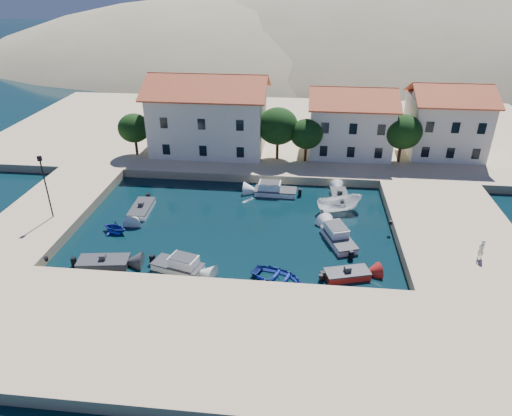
# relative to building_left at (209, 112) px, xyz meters

# --- Properties ---
(ground) EXTENTS (400.00, 400.00, 0.00)m
(ground) POSITION_rel_building_left_xyz_m (6.00, -28.00, -5.94)
(ground) COLOR black
(ground) RESTS_ON ground
(quay_south) EXTENTS (52.00, 12.00, 1.00)m
(quay_south) POSITION_rel_building_left_xyz_m (6.00, -34.00, -5.44)
(quay_south) COLOR #D3B790
(quay_south) RESTS_ON ground
(quay_east) EXTENTS (11.00, 20.00, 1.00)m
(quay_east) POSITION_rel_building_left_xyz_m (26.50, -18.00, -5.44)
(quay_east) COLOR #D3B790
(quay_east) RESTS_ON ground
(quay_west) EXTENTS (8.00, 20.00, 1.00)m
(quay_west) POSITION_rel_building_left_xyz_m (-13.00, -18.00, -5.44)
(quay_west) COLOR #D3B790
(quay_west) RESTS_ON ground
(quay_north) EXTENTS (80.00, 36.00, 1.00)m
(quay_north) POSITION_rel_building_left_xyz_m (8.00, 10.00, -5.44)
(quay_north) COLOR #D3B790
(quay_north) RESTS_ON ground
(hills) EXTENTS (254.00, 176.00, 99.00)m
(hills) POSITION_rel_building_left_xyz_m (26.64, 95.62, -29.34)
(hills) COLOR gray
(hills) RESTS_ON ground
(building_left) EXTENTS (14.70, 9.45, 9.70)m
(building_left) POSITION_rel_building_left_xyz_m (0.00, 0.00, 0.00)
(building_left) COLOR silver
(building_left) RESTS_ON quay_north
(building_mid) EXTENTS (10.50, 8.40, 8.30)m
(building_mid) POSITION_rel_building_left_xyz_m (18.00, 1.00, -0.71)
(building_mid) COLOR silver
(building_mid) RESTS_ON quay_north
(building_right) EXTENTS (9.45, 8.40, 8.80)m
(building_right) POSITION_rel_building_left_xyz_m (30.00, 2.00, -0.46)
(building_right) COLOR silver
(building_right) RESTS_ON quay_north
(trees) EXTENTS (37.30, 5.30, 6.45)m
(trees) POSITION_rel_building_left_xyz_m (10.51, -2.54, -1.10)
(trees) COLOR #382314
(trees) RESTS_ON quay_north
(lamppost) EXTENTS (0.35, 0.25, 6.22)m
(lamppost) POSITION_rel_building_left_xyz_m (-11.50, -20.00, -1.18)
(lamppost) COLOR black
(lamppost) RESTS_ON quay_west
(bollards) EXTENTS (29.36, 9.56, 0.30)m
(bollards) POSITION_rel_building_left_xyz_m (8.80, -24.13, -4.79)
(bollards) COLOR black
(bollards) RESTS_ON ground
(motorboat_grey_sw) EXTENTS (4.42, 2.43, 1.25)m
(motorboat_grey_sw) POSITION_rel_building_left_xyz_m (-4.08, -25.94, -5.64)
(motorboat_grey_sw) COLOR #35353A
(motorboat_grey_sw) RESTS_ON ground
(cabin_cruiser_south) EXTENTS (4.60, 2.94, 1.60)m
(cabin_cruiser_south) POSITION_rel_building_left_xyz_m (2.32, -25.92, -5.46)
(cabin_cruiser_south) COLOR white
(cabin_cruiser_south) RESTS_ON ground
(rowboat_south) EXTENTS (5.08, 4.36, 0.89)m
(rowboat_south) POSITION_rel_building_left_xyz_m (10.64, -26.40, -5.94)
(rowboat_south) COLOR navy
(rowboat_south) RESTS_ON ground
(motorboat_red_se) EXTENTS (3.89, 2.55, 1.25)m
(motorboat_red_se) POSITION_rel_building_left_xyz_m (16.20, -25.48, -5.64)
(motorboat_red_se) COLOR maroon
(motorboat_red_se) RESTS_ON ground
(cabin_cruiser_east) EXTENTS (3.37, 5.06, 1.60)m
(cabin_cruiser_east) POSITION_rel_building_left_xyz_m (15.80, -20.17, -5.46)
(cabin_cruiser_east) COLOR white
(cabin_cruiser_east) RESTS_ON ground
(boat_east) EXTENTS (5.06, 3.06, 1.83)m
(boat_east) POSITION_rel_building_left_xyz_m (16.13, -14.04, -5.94)
(boat_east) COLOR white
(boat_east) RESTS_ON ground
(motorboat_white_ne) EXTENTS (1.98, 3.80, 1.25)m
(motorboat_white_ne) POSITION_rel_building_left_xyz_m (16.38, -11.18, -5.64)
(motorboat_white_ne) COLOR white
(motorboat_white_ne) RESTS_ON ground
(rowboat_west) EXTENTS (3.15, 2.92, 1.36)m
(rowboat_west) POSITION_rel_building_left_xyz_m (-5.21, -20.54, -5.94)
(rowboat_west) COLOR navy
(rowboat_west) RESTS_ON ground
(motorboat_white_west) EXTENTS (2.07, 4.33, 1.25)m
(motorboat_white_west) POSITION_rel_building_left_xyz_m (-4.06, -16.22, -5.64)
(motorboat_white_west) COLOR white
(motorboat_white_west) RESTS_ON ground
(cabin_cruiser_north) EXTENTS (4.66, 2.09, 1.60)m
(cabin_cruiser_north) POSITION_rel_building_left_xyz_m (9.38, -10.75, -5.46)
(cabin_cruiser_north) COLOR white
(cabin_cruiser_north) RESTS_ON ground
(pedestrian) EXTENTS (0.76, 0.64, 1.77)m
(pedestrian) POSITION_rel_building_left_xyz_m (27.06, -23.04, -4.05)
(pedestrian) COLOR silver
(pedestrian) RESTS_ON quay_east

